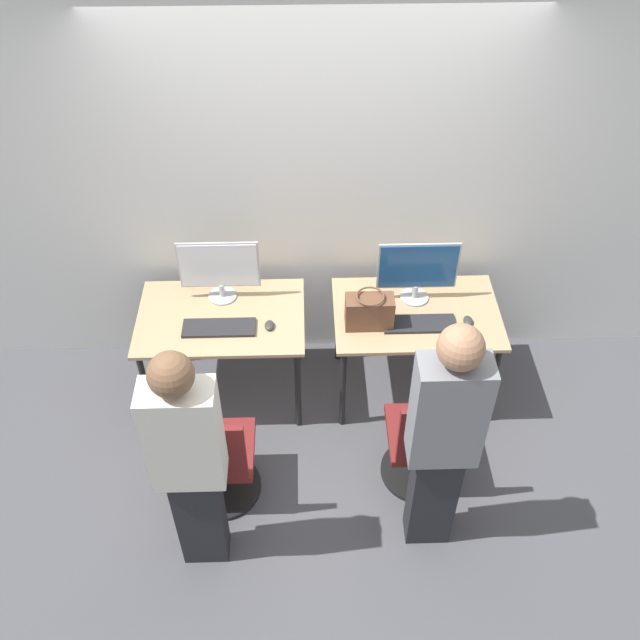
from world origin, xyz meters
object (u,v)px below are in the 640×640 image
Objects in this scene: keyboard_right at (420,324)px; mouse_right at (468,321)px; office_chair_right at (424,446)px; person_left at (189,460)px; office_chair_left at (217,463)px; person_right at (443,437)px; handbag at (369,311)px; keyboard_left at (219,328)px; monitor_right at (418,270)px; monitor_left at (219,269)px; mouse_left at (269,325)px.

mouse_right reaches higher than keyboard_right.
person_left is at bearing -160.85° from office_chair_right.
mouse_right is 0.84m from office_chair_right.
office_chair_left is 1.89× the size of keyboard_right.
person_left is at bearing -176.24° from person_right.
keyboard_right is at bearing -2.24° from handbag.
person_right is (1.29, 0.08, 0.03)m from person_left.
person_left reaches higher than keyboard_left.
monitor_right is 1.11m from office_chair_right.
mouse_right is 1.10m from person_right.
person_left reaches higher than monitor_right.
monitor_right is at bearing 11.67° from keyboard_left.
keyboard_left is at bearing 140.43° from person_right.
person_left is at bearing -145.52° from mouse_right.
mouse_right is at bearing 0.00° from handbag.
office_chair_right is 0.51× the size of person_right.
person_left reaches higher than mouse_right.
mouse_right is at bearing 0.43° from keyboard_left.
monitor_left is 0.60× the size of office_chair_left.
monitor_left is 1.69m from office_chair_right.
keyboard_left is 1.00× the size of keyboard_right.
handbag reaches higher than office_chair_right.
keyboard_left is 0.89× the size of monitor_right.
keyboard_left is at bearing -90.00° from monitor_left.
office_chair_left is at bearing -176.10° from office_chair_right.
office_chair_left reaches higher than mouse_left.
monitor_left is 0.99m from handbag.
person_right is (1.23, -0.28, 0.58)m from office_chair_left.
office_chair_right is at bearing 88.29° from person_right.
monitor_right is 0.31× the size of person_right.
keyboard_right is (0.00, -0.26, -0.23)m from monitor_right.
office_chair_left is 9.58× the size of mouse_right.
keyboard_left is 0.95m from handbag.
person_left is at bearing -131.70° from handbag.
monitor_left is 0.38m from keyboard_left.
office_chair_right is (1.30, 0.45, -0.55)m from person_left.
monitor_left reaches higher than mouse_right.
keyboard_right is at bearing -0.03° from keyboard_left.
monitor_right is 5.73× the size of mouse_right.
keyboard_right is 0.31m from mouse_right.
monitor_right reaches higher than office_chair_right.
monitor_right is 0.45m from mouse_right.
office_chair_left is (-0.31, -0.75, -0.40)m from mouse_left.
monitor_left is 1.42m from person_left.
handbag is at bearing 38.68° from office_chair_left.
mouse_right is at bearing 63.83° from office_chair_right.
keyboard_left is 0.84m from office_chair_left.
office_chair_left is 2.88× the size of handbag.
mouse_right is at bearing 34.48° from person_left.
office_chair_right reaches higher than mouse_right.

